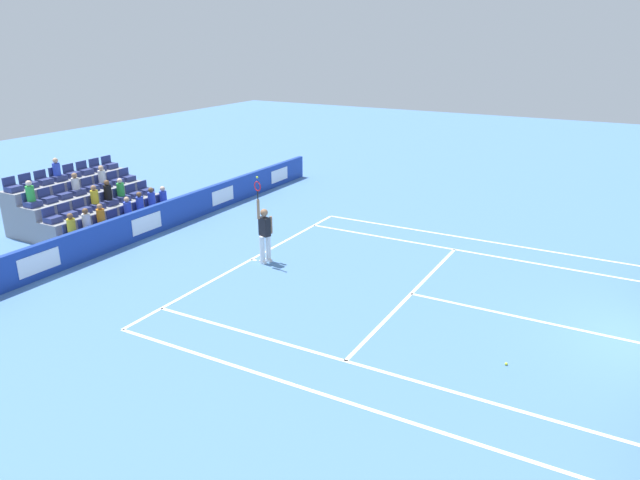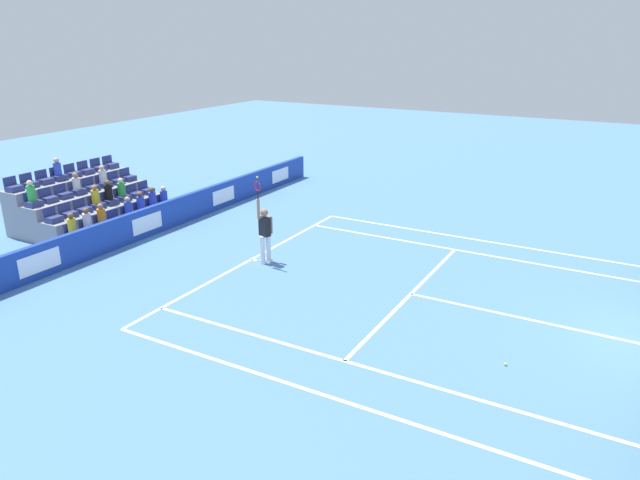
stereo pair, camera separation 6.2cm
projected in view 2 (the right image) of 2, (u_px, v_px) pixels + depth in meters
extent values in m
cube|color=white|center=(252.00, 259.00, 19.02)|extent=(10.97, 0.10, 0.01)
cube|color=white|center=(411.00, 294.00, 16.48)|extent=(8.23, 0.10, 0.01)
cube|color=white|center=(529.00, 319.00, 15.01)|extent=(0.10, 6.40, 0.01)
cube|color=white|center=(363.00, 366.00, 12.89)|extent=(0.10, 11.89, 0.01)
cube|color=white|center=(468.00, 252.00, 19.66)|extent=(0.10, 11.89, 0.01)
cube|color=white|center=(334.00, 398.00, 11.76)|extent=(0.10, 11.89, 0.01)
cube|color=white|center=(479.00, 240.00, 20.79)|extent=(0.10, 11.89, 0.01)
cube|color=white|center=(254.00, 260.00, 18.97)|extent=(0.10, 0.20, 0.01)
cube|color=#193899|center=(145.00, 223.00, 20.99)|extent=(21.80, 0.20, 1.05)
cube|color=white|center=(280.00, 175.00, 28.11)|extent=(1.40, 0.01, 0.59)
cube|color=white|center=(224.00, 196.00, 24.52)|extent=(1.40, 0.01, 0.59)
cube|color=white|center=(147.00, 223.00, 20.94)|extent=(1.40, 0.01, 0.59)
cube|color=white|center=(40.00, 262.00, 17.35)|extent=(1.40, 0.01, 0.59)
cylinder|color=white|center=(268.00, 248.00, 18.72)|extent=(0.16, 0.16, 0.90)
cylinder|color=white|center=(262.00, 250.00, 18.57)|extent=(0.16, 0.16, 0.90)
cube|color=white|center=(269.00, 260.00, 18.86)|extent=(0.19, 0.28, 0.08)
cube|color=white|center=(263.00, 262.00, 18.70)|extent=(0.19, 0.28, 0.08)
cube|color=black|center=(265.00, 227.00, 18.39)|extent=(0.32, 0.41, 0.60)
sphere|color=#9E7251|center=(264.00, 212.00, 18.24)|extent=(0.24, 0.24, 0.24)
cylinder|color=#9E7251|center=(258.00, 209.00, 18.05)|extent=(0.09, 0.09, 0.62)
cylinder|color=#9E7251|center=(271.00, 225.00, 18.49)|extent=(0.09, 0.09, 0.56)
cylinder|color=black|center=(258.00, 195.00, 17.90)|extent=(0.04, 0.04, 0.28)
torus|color=red|center=(258.00, 186.00, 17.81)|extent=(0.12, 0.30, 0.31)
sphere|color=#D1E533|center=(257.00, 177.00, 17.72)|extent=(0.07, 0.07, 0.07)
cube|color=gray|center=(125.00, 227.00, 21.59)|extent=(4.96, 0.95, 0.42)
cube|color=navy|center=(165.00, 204.00, 23.27)|extent=(0.48, 0.44, 0.20)
cube|color=navy|center=(161.00, 198.00, 23.28)|extent=(0.48, 0.04, 0.30)
cube|color=navy|center=(154.00, 208.00, 22.76)|extent=(0.48, 0.44, 0.20)
cube|color=navy|center=(150.00, 201.00, 22.77)|extent=(0.48, 0.04, 0.30)
cube|color=navy|center=(142.00, 212.00, 22.25)|extent=(0.48, 0.44, 0.20)
cube|color=navy|center=(138.00, 205.00, 22.26)|extent=(0.48, 0.04, 0.30)
cube|color=navy|center=(130.00, 216.00, 21.74)|extent=(0.48, 0.44, 0.20)
cube|color=navy|center=(125.00, 209.00, 21.75)|extent=(0.48, 0.04, 0.30)
cube|color=navy|center=(117.00, 221.00, 21.23)|extent=(0.48, 0.44, 0.20)
cube|color=navy|center=(112.00, 213.00, 21.24)|extent=(0.48, 0.04, 0.30)
cube|color=navy|center=(104.00, 225.00, 20.72)|extent=(0.48, 0.44, 0.20)
cube|color=navy|center=(99.00, 218.00, 20.73)|extent=(0.48, 0.04, 0.30)
cube|color=navy|center=(89.00, 230.00, 20.21)|extent=(0.48, 0.44, 0.20)
cube|color=navy|center=(84.00, 222.00, 20.22)|extent=(0.48, 0.04, 0.30)
cube|color=navy|center=(74.00, 235.00, 19.70)|extent=(0.48, 0.44, 0.20)
cube|color=navy|center=(69.00, 227.00, 19.71)|extent=(0.48, 0.04, 0.30)
cube|color=gray|center=(106.00, 217.00, 21.96)|extent=(4.96, 0.95, 0.84)
cube|color=navy|center=(147.00, 191.00, 23.57)|extent=(0.48, 0.44, 0.20)
cube|color=navy|center=(143.00, 185.00, 23.58)|extent=(0.48, 0.04, 0.30)
cube|color=navy|center=(135.00, 195.00, 23.06)|extent=(0.48, 0.44, 0.20)
cube|color=navy|center=(131.00, 188.00, 23.07)|extent=(0.48, 0.04, 0.30)
cube|color=navy|center=(123.00, 198.00, 22.55)|extent=(0.48, 0.44, 0.20)
cube|color=navy|center=(119.00, 191.00, 22.56)|extent=(0.48, 0.04, 0.30)
cube|color=navy|center=(111.00, 202.00, 22.04)|extent=(0.48, 0.44, 0.20)
cube|color=navy|center=(106.00, 195.00, 22.05)|extent=(0.48, 0.04, 0.30)
cube|color=navy|center=(97.00, 206.00, 21.53)|extent=(0.48, 0.44, 0.20)
cube|color=navy|center=(93.00, 199.00, 21.54)|extent=(0.48, 0.04, 0.30)
cube|color=navy|center=(84.00, 210.00, 21.02)|extent=(0.48, 0.44, 0.20)
cube|color=navy|center=(79.00, 203.00, 21.03)|extent=(0.48, 0.04, 0.30)
cube|color=navy|center=(69.00, 215.00, 20.51)|extent=(0.48, 0.44, 0.20)
cube|color=navy|center=(64.00, 207.00, 20.52)|extent=(0.48, 0.04, 0.30)
cube|color=navy|center=(54.00, 219.00, 20.00)|extent=(0.48, 0.44, 0.20)
cube|color=navy|center=(49.00, 211.00, 20.01)|extent=(0.48, 0.04, 0.30)
cube|color=gray|center=(88.00, 209.00, 22.33)|extent=(4.96, 0.95, 1.26)
cube|color=navy|center=(129.00, 178.00, 23.87)|extent=(0.48, 0.44, 0.20)
cube|color=navy|center=(125.00, 172.00, 23.88)|extent=(0.48, 0.04, 0.30)
cube|color=navy|center=(117.00, 181.00, 23.36)|extent=(0.48, 0.44, 0.20)
cube|color=navy|center=(113.00, 175.00, 23.37)|extent=(0.48, 0.04, 0.30)
cube|color=navy|center=(105.00, 185.00, 22.85)|extent=(0.48, 0.44, 0.20)
cube|color=navy|center=(100.00, 178.00, 22.86)|extent=(0.48, 0.04, 0.30)
cube|color=navy|center=(92.00, 188.00, 22.34)|extent=(0.48, 0.44, 0.20)
cube|color=navy|center=(87.00, 181.00, 22.35)|extent=(0.48, 0.04, 0.30)
cube|color=navy|center=(78.00, 192.00, 21.83)|extent=(0.48, 0.44, 0.20)
cube|color=navy|center=(74.00, 185.00, 21.84)|extent=(0.48, 0.04, 0.30)
cube|color=navy|center=(64.00, 195.00, 21.32)|extent=(0.48, 0.44, 0.20)
cube|color=navy|center=(59.00, 188.00, 21.33)|extent=(0.48, 0.04, 0.30)
cube|color=navy|center=(49.00, 199.00, 20.81)|extent=(0.48, 0.44, 0.20)
cube|color=navy|center=(45.00, 192.00, 20.82)|extent=(0.48, 0.04, 0.30)
cube|color=navy|center=(34.00, 204.00, 20.30)|extent=(0.48, 0.44, 0.20)
cube|color=navy|center=(29.00, 196.00, 20.31)|extent=(0.48, 0.04, 0.30)
cube|color=gray|center=(70.00, 200.00, 22.70)|extent=(4.96, 0.95, 1.68)
cube|color=navy|center=(111.00, 166.00, 24.17)|extent=(0.48, 0.44, 0.20)
cube|color=navy|center=(107.00, 159.00, 24.18)|extent=(0.48, 0.04, 0.30)
cube|color=navy|center=(99.00, 169.00, 23.66)|extent=(0.48, 0.44, 0.20)
cube|color=navy|center=(95.00, 162.00, 23.67)|extent=(0.48, 0.04, 0.30)
cube|color=navy|center=(86.00, 171.00, 23.15)|extent=(0.48, 0.44, 0.20)
cube|color=navy|center=(82.00, 165.00, 23.16)|extent=(0.48, 0.04, 0.30)
cube|color=navy|center=(73.00, 175.00, 22.64)|extent=(0.48, 0.44, 0.20)
cube|color=navy|center=(69.00, 168.00, 22.65)|extent=(0.48, 0.04, 0.30)
cube|color=navy|center=(60.00, 178.00, 22.13)|extent=(0.48, 0.44, 0.20)
cube|color=navy|center=(55.00, 171.00, 22.14)|extent=(0.48, 0.04, 0.30)
cube|color=navy|center=(45.00, 181.00, 21.62)|extent=(0.48, 0.44, 0.20)
cube|color=navy|center=(41.00, 174.00, 21.63)|extent=(0.48, 0.04, 0.30)
cube|color=navy|center=(30.00, 185.00, 21.11)|extent=(0.48, 0.44, 0.20)
cube|color=navy|center=(26.00, 177.00, 21.12)|extent=(0.48, 0.04, 0.30)
cube|color=navy|center=(14.00, 188.00, 20.60)|extent=(0.48, 0.44, 0.20)
cube|color=navy|center=(10.00, 181.00, 20.61)|extent=(0.48, 0.04, 0.30)
cylinder|color=green|center=(31.00, 193.00, 20.20)|extent=(0.28, 0.28, 0.53)
sphere|color=beige|center=(29.00, 183.00, 20.08)|extent=(0.20, 0.20, 0.20)
cylinder|color=blue|center=(128.00, 208.00, 21.66)|extent=(0.28, 0.28, 0.45)
sphere|color=#D3A884|center=(127.00, 199.00, 21.55)|extent=(0.20, 0.20, 0.20)
cylinder|color=blue|center=(152.00, 199.00, 22.66)|extent=(0.28, 0.28, 0.53)
sphere|color=brown|center=(151.00, 190.00, 22.54)|extent=(0.20, 0.20, 0.20)
cylinder|color=blue|center=(57.00, 169.00, 22.04)|extent=(0.28, 0.28, 0.47)
sphere|color=#D3A884|center=(56.00, 160.00, 21.93)|extent=(0.20, 0.20, 0.20)
cylinder|color=orange|center=(101.00, 216.00, 20.63)|extent=(0.28, 0.28, 0.49)
sphere|color=#9E7251|center=(100.00, 206.00, 20.51)|extent=(0.20, 0.20, 0.20)
cylinder|color=yellow|center=(72.00, 225.00, 19.61)|extent=(0.28, 0.28, 0.48)
sphere|color=brown|center=(70.00, 216.00, 19.50)|extent=(0.20, 0.20, 0.20)
cylinder|color=green|center=(121.00, 189.00, 22.46)|extent=(0.28, 0.28, 0.49)
sphere|color=beige|center=(120.00, 181.00, 22.34)|extent=(0.20, 0.20, 0.20)
cylinder|color=white|center=(103.00, 176.00, 22.76)|extent=(0.28, 0.28, 0.47)
sphere|color=#D3A884|center=(102.00, 168.00, 22.65)|extent=(0.20, 0.20, 0.20)
cylinder|color=blue|center=(141.00, 203.00, 22.16)|extent=(0.28, 0.28, 0.50)
sphere|color=brown|center=(140.00, 194.00, 22.04)|extent=(0.20, 0.20, 0.20)
cylinder|color=blue|center=(164.00, 196.00, 23.19)|extent=(0.28, 0.28, 0.44)
sphere|color=beige|center=(163.00, 189.00, 23.08)|extent=(0.20, 0.20, 0.20)
cylinder|color=yellow|center=(95.00, 197.00, 21.44)|extent=(0.28, 0.28, 0.49)
sphere|color=#9E7251|center=(94.00, 188.00, 21.32)|extent=(0.20, 0.20, 0.20)
cylinder|color=white|center=(87.00, 220.00, 20.12)|extent=(0.28, 0.28, 0.49)
sphere|color=brown|center=(86.00, 211.00, 20.01)|extent=(0.20, 0.20, 0.20)
cylinder|color=white|center=(76.00, 183.00, 21.75)|extent=(0.28, 0.28, 0.42)
sphere|color=#9E7251|center=(75.00, 175.00, 21.65)|extent=(0.20, 0.20, 0.20)
cylinder|color=black|center=(109.00, 192.00, 21.94)|extent=(0.28, 0.28, 0.55)
sphere|color=brown|center=(107.00, 182.00, 21.81)|extent=(0.20, 0.20, 0.20)
sphere|color=#D1E533|center=(506.00, 364.00, 12.91)|extent=(0.07, 0.07, 0.07)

